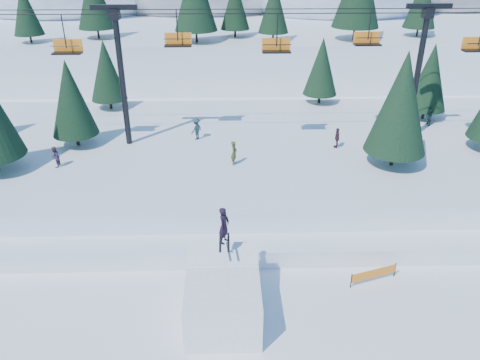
{
  "coord_description": "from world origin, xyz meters",
  "views": [
    {
      "loc": [
        -1.33,
        -16.33,
        16.55
      ],
      "look_at": [
        -0.65,
        6.0,
        5.2
      ],
      "focal_mm": 35.0,
      "sensor_mm": 36.0,
      "label": 1
    }
  ],
  "objects_px": {
    "banner_near": "(374,274)",
    "banner_far": "(394,244)",
    "chairlift": "(258,54)",
    "jump_kicker": "(223,296)"
  },
  "relations": [
    {
      "from": "banner_near",
      "to": "banner_far",
      "type": "relative_size",
      "value": 1.02
    },
    {
      "from": "chairlift",
      "to": "banner_far",
      "type": "relative_size",
      "value": 17.28
    },
    {
      "from": "chairlift",
      "to": "banner_near",
      "type": "height_order",
      "value": "chairlift"
    },
    {
      "from": "jump_kicker",
      "to": "banner_far",
      "type": "relative_size",
      "value": 2.03
    },
    {
      "from": "jump_kicker",
      "to": "banner_far",
      "type": "distance_m",
      "value": 11.48
    },
    {
      "from": "banner_near",
      "to": "chairlift",
      "type": "bearing_deg",
      "value": 110.96
    },
    {
      "from": "chairlift",
      "to": "banner_far",
      "type": "distance_m",
      "value": 16.36
    },
    {
      "from": "chairlift",
      "to": "banner_near",
      "type": "distance_m",
      "value": 17.68
    },
    {
      "from": "chairlift",
      "to": "banner_near",
      "type": "relative_size",
      "value": 16.94
    },
    {
      "from": "jump_kicker",
      "to": "banner_near",
      "type": "relative_size",
      "value": 1.99
    }
  ]
}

